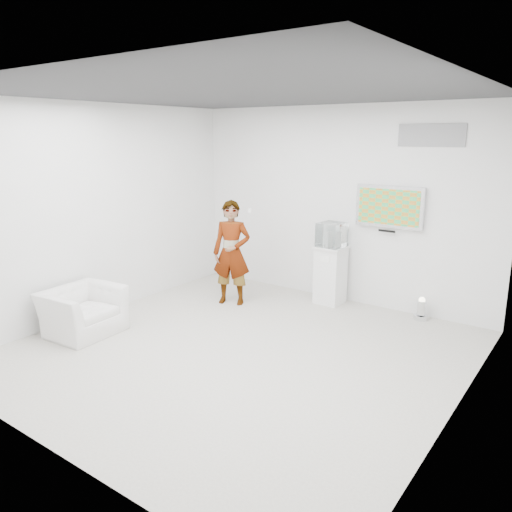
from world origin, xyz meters
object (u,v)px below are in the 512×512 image
tv (390,207)px  floor_uplight (421,309)px  armchair (82,311)px  person (232,253)px  pedestal (330,275)px

tv → floor_uplight: tv is taller
tv → armchair: (-2.86, -3.23, -1.25)m
person → armchair: person is taller
tv → armchair: size_ratio=1.08×
person → armchair: bearing=-134.5°
armchair → pedestal: size_ratio=1.03×
armchair → person: bearing=-25.7°
pedestal → floor_uplight: size_ratio=2.88×
armchair → floor_uplight: 4.66m
person → pedestal: bearing=13.5°
pedestal → person: bearing=-143.8°
armchair → floor_uplight: armchair is taller
person → pedestal: (1.23, 0.90, -0.35)m
pedestal → tv: bearing=15.6°
tv → floor_uplight: (0.61, -0.12, -1.39)m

